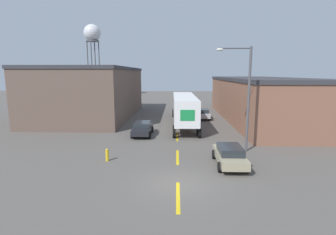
{
  "coord_description": "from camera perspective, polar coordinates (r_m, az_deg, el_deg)",
  "views": [
    {
      "loc": [
        -0.11,
        -14.19,
        6.27
      ],
      "look_at": [
        -0.88,
        9.7,
        2.24
      ],
      "focal_mm": 28.0,
      "sensor_mm": 36.0,
      "label": 1
    }
  ],
  "objects": [
    {
      "name": "parked_car_left_far",
      "position": [
        26.91,
        -5.59,
        -2.32
      ],
      "size": [
        1.96,
        4.35,
        1.39
      ],
      "color": "black",
      "rests_on": "ground_plane"
    },
    {
      "name": "road_centerline",
      "position": [
        20.11,
        2.09,
        -8.58
      ],
      "size": [
        0.2,
        16.44,
        0.01
      ],
      "color": "gold",
      "rests_on": "ground_plane"
    },
    {
      "name": "fire_hydrant",
      "position": [
        19.62,
        -13.1,
        -7.92
      ],
      "size": [
        0.22,
        0.22,
        0.92
      ],
      "color": "gold",
      "rests_on": "ground_plane"
    },
    {
      "name": "water_tower",
      "position": [
        76.87,
        -16.16,
        16.9
      ],
      "size": [
        4.53,
        4.53,
        19.33
      ],
      "color": "#47474C",
      "rests_on": "ground_plane"
    },
    {
      "name": "parked_car_right_far",
      "position": [
        36.93,
        7.54,
        0.88
      ],
      "size": [
        1.96,
        4.35,
        1.39
      ],
      "color": "#B2B2B7",
      "rests_on": "ground_plane"
    },
    {
      "name": "ground_plane",
      "position": [
        15.52,
        2.16,
        -14.26
      ],
      "size": [
        160.0,
        160.0,
        0.0
      ],
      "primitive_type": "plane",
      "color": "#56514C"
    },
    {
      "name": "street_lamp",
      "position": [
        21.6,
        16.38,
        5.39
      ],
      "size": [
        2.76,
        0.32,
        8.33
      ],
      "color": "#4C4C51",
      "rests_on": "ground_plane"
    },
    {
      "name": "semi_truck",
      "position": [
        32.3,
        3.46,
        2.43
      ],
      "size": [
        3.03,
        15.58,
        3.69
      ],
      "rotation": [
        0.0,
        0.0,
        0.02
      ],
      "color": "black",
      "rests_on": "ground_plane"
    },
    {
      "name": "warehouse_right",
      "position": [
        37.73,
        19.15,
        3.87
      ],
      "size": [
        9.1,
        27.14,
        5.72
      ],
      "color": "brown",
      "rests_on": "ground_plane"
    },
    {
      "name": "parked_car_right_near",
      "position": [
        18.65,
        13.27,
        -7.93
      ],
      "size": [
        1.96,
        4.35,
        1.39
      ],
      "color": "tan",
      "rests_on": "ground_plane"
    },
    {
      "name": "warehouse_left",
      "position": [
        39.9,
        -16.13,
        5.33
      ],
      "size": [
        11.66,
        21.66,
        7.14
      ],
      "color": "brown",
      "rests_on": "ground_plane"
    }
  ]
}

